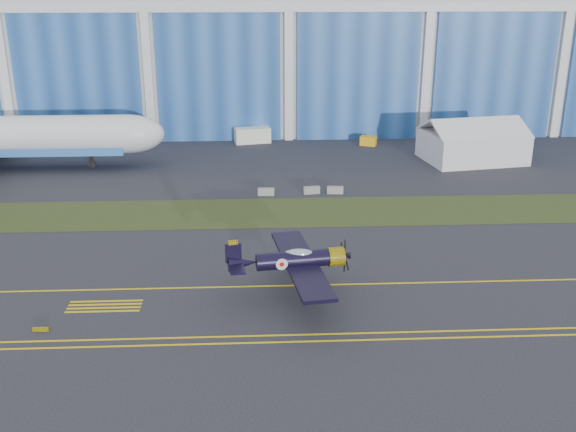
{
  "coord_description": "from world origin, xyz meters",
  "views": [
    {
      "loc": [
        -5.39,
        -58.08,
        25.82
      ],
      "look_at": [
        -2.43,
        2.04,
        3.92
      ],
      "focal_mm": 42.0,
      "sensor_mm": 36.0,
      "label": 1
    }
  ],
  "objects_px": {
    "tent": "(473,139)",
    "tug": "(368,141)",
    "shipping_container": "(253,135)",
    "warbird": "(293,260)"
  },
  "relations": [
    {
      "from": "warbird",
      "to": "tug",
      "type": "height_order",
      "value": "warbird"
    },
    {
      "from": "warbird",
      "to": "tent",
      "type": "relative_size",
      "value": 1.03
    },
    {
      "from": "warbird",
      "to": "tent",
      "type": "xyz_separation_m",
      "value": [
        28.29,
        42.16,
        -0.15
      ]
    },
    {
      "from": "tug",
      "to": "tent",
      "type": "bearing_deg",
      "value": -15.03
    },
    {
      "from": "tent",
      "to": "tug",
      "type": "distance_m",
      "value": 16.79
    },
    {
      "from": "tent",
      "to": "shipping_container",
      "type": "xyz_separation_m",
      "value": [
        -31.73,
        12.25,
        -1.96
      ]
    },
    {
      "from": "warbird",
      "to": "tug",
      "type": "bearing_deg",
      "value": 66.05
    },
    {
      "from": "tent",
      "to": "tug",
      "type": "height_order",
      "value": "tent"
    },
    {
      "from": "warbird",
      "to": "tug",
      "type": "distance_m",
      "value": 53.98
    },
    {
      "from": "shipping_container",
      "to": "tug",
      "type": "xyz_separation_m",
      "value": [
        18.23,
        -2.56,
        -0.5
      ]
    }
  ]
}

